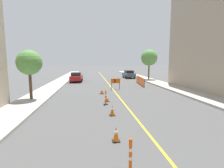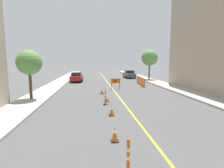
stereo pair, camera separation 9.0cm
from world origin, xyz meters
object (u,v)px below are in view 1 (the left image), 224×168
(traffic_cone_farthest, at_px, (102,91))
(street_tree_left_near, at_px, (29,63))
(street_tree_right_near, at_px, (149,58))
(delineator_post_rear, at_px, (106,98))
(traffic_cone_fourth, at_px, (112,110))
(parked_car_curb_mid, at_px, (129,74))
(delineator_post_front, at_px, (130,158))
(parked_car_curb_near, at_px, (76,77))
(traffic_cone_third, at_px, (116,134))
(arrow_barricade_primary, at_px, (116,82))
(traffic_cone_fifth, at_px, (107,99))

(traffic_cone_farthest, relative_size, street_tree_left_near, 0.15)
(street_tree_right_near, bearing_deg, delineator_post_rear, -118.47)
(delineator_post_rear, bearing_deg, street_tree_right_near, 61.53)
(traffic_cone_fourth, bearing_deg, parked_car_curb_mid, 75.29)
(delineator_post_front, bearing_deg, street_tree_left_near, 120.46)
(delineator_post_rear, relative_size, parked_car_curb_near, 0.27)
(traffic_cone_fourth, height_order, street_tree_right_near, street_tree_right_near)
(traffic_cone_fourth, distance_m, traffic_cone_farthest, 7.49)
(traffic_cone_farthest, xyz_separation_m, parked_car_curb_mid, (6.60, 17.01, 0.50))
(parked_car_curb_near, bearing_deg, traffic_cone_third, -79.60)
(traffic_cone_third, bearing_deg, traffic_cone_fourth, 85.55)
(delineator_post_front, xyz_separation_m, delineator_post_rear, (-0.02, 8.60, 0.02))
(street_tree_right_near, bearing_deg, delineator_post_front, -109.84)
(traffic_cone_third, bearing_deg, street_tree_right_near, 68.24)
(traffic_cone_third, xyz_separation_m, traffic_cone_farthest, (0.11, 11.07, -0.02))
(traffic_cone_third, relative_size, street_tree_right_near, 0.12)
(street_tree_left_near, bearing_deg, parked_car_curb_near, 78.90)
(parked_car_curb_near, bearing_deg, arrow_barricade_primary, -56.72)
(traffic_cone_fifth, relative_size, parked_car_curb_near, 0.11)
(traffic_cone_fifth, distance_m, delineator_post_front, 9.65)
(parked_car_curb_near, xyz_separation_m, street_tree_right_near, (12.85, 1.05, 3.25))
(traffic_cone_fourth, distance_m, parked_car_curb_mid, 25.33)
(traffic_cone_third, bearing_deg, delineator_post_front, -86.66)
(traffic_cone_fourth, height_order, street_tree_left_near, street_tree_left_near)
(delineator_post_front, height_order, parked_car_curb_mid, parked_car_curb_mid)
(traffic_cone_fifth, bearing_deg, street_tree_left_near, 170.66)
(traffic_cone_third, height_order, traffic_cone_fifth, traffic_cone_third)
(traffic_cone_fifth, xyz_separation_m, arrow_barricade_primary, (1.63, 6.34, 0.73))
(traffic_cone_fourth, relative_size, delineator_post_rear, 0.57)
(traffic_cone_fifth, relative_size, parked_car_curb_mid, 0.11)
(traffic_cone_third, distance_m, delineator_post_front, 2.17)
(traffic_cone_fourth, bearing_deg, delineator_post_front, -91.53)
(parked_car_curb_near, height_order, street_tree_left_near, street_tree_left_near)
(traffic_cone_third, relative_size, parked_car_curb_near, 0.15)
(delineator_post_front, xyz_separation_m, street_tree_right_near, (9.31, 25.79, 3.57))
(traffic_cone_third, relative_size, delineator_post_front, 0.58)
(parked_car_curb_mid, relative_size, street_tree_right_near, 0.82)
(arrow_barricade_primary, bearing_deg, delineator_post_front, -98.80)
(traffic_cone_farthest, height_order, street_tree_left_near, street_tree_left_near)
(traffic_cone_farthest, distance_m, arrow_barricade_primary, 3.38)
(traffic_cone_fourth, height_order, delineator_post_rear, delineator_post_rear)
(arrow_barricade_primary, bearing_deg, delineator_post_rear, -106.25)
(traffic_cone_third, distance_m, traffic_cone_fourth, 3.60)
(traffic_cone_fourth, bearing_deg, arrow_barricade_primary, 80.79)
(traffic_cone_third, bearing_deg, traffic_cone_farthest, 89.45)
(delineator_post_front, height_order, parked_car_curb_near, parked_car_curb_near)
(traffic_cone_fifth, distance_m, arrow_barricade_primary, 6.59)
(street_tree_left_near, bearing_deg, traffic_cone_fourth, -37.56)
(traffic_cone_fifth, relative_size, arrow_barricade_primary, 0.37)
(traffic_cone_fifth, relative_size, traffic_cone_farthest, 0.81)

